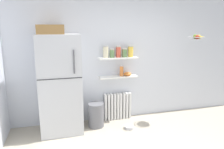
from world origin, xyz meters
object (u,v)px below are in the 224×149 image
Objects in this scene: vase at (122,71)px; storage_jar_0 at (106,52)px; refrigerator at (60,83)px; radiator at (118,106)px; storage_jar_1 at (112,53)px; storage_jar_4 at (131,51)px; storage_jar_2 at (118,52)px; storage_jar_3 at (125,53)px; shelf_bowl at (127,74)px; pet_food_bowl at (129,127)px; hanging_fruit_basket at (197,37)px; trash_bin at (96,115)px.

storage_jar_0 is at bearing 180.00° from vase.
refrigerator reaches higher than radiator.
storage_jar_1 is at bearing -0.00° from storage_jar_0.
storage_jar_4 is at bearing -6.62° from radiator.
storage_jar_2 is 0.26m from storage_jar_4.
storage_jar_3 is 1.08× the size of shelf_bowl.
storage_jar_3 reaches higher than vase.
storage_jar_2 is 1.01× the size of storage_jar_4.
storage_jar_2 is 1.49m from pet_food_bowl.
storage_jar_1 is (0.13, -0.00, -0.03)m from storage_jar_0.
hanging_fruit_basket is at bearing -12.41° from storage_jar_2.
trash_bin is at bearing -0.33° from refrigerator.
vase is at bearing 9.58° from refrigerator.
storage_jar_2 is at bearing 10.14° from refrigerator.
storage_jar_3 reaches higher than trash_bin.
hanging_fruit_basket is at bearing -12.99° from vase.
refrigerator reaches higher than storage_jar_0.
radiator is 2.14m from hanging_fruit_basket.
storage_jar_1 is 0.76× the size of storage_jar_2.
storage_jar_3 is at bearing 0.00° from storage_jar_0.
storage_jar_2 is at bearing 167.59° from hanging_fruit_basket.
hanging_fruit_basket reaches higher than shelf_bowl.
storage_jar_4 is 0.48× the size of trash_bin.
storage_jar_4 is 0.47m from shelf_bowl.
storage_jar_0 is 1.21× the size of vase.
radiator is 3.33× the size of storage_jar_1.
shelf_bowl is 0.88× the size of pet_food_bowl.
storage_jar_2 is at bearing -0.00° from storage_jar_0.
refrigerator is 3.41× the size of radiator.
refrigerator is at bearing -169.86° from storage_jar_2.
trash_bin is 0.69m from pet_food_bowl.
storage_jar_0 is at bearing -173.38° from radiator.
storage_jar_4 is (0.26, -0.03, 1.16)m from radiator.
storage_jar_1 is 0.89× the size of vase.
storage_jar_0 is 0.52m from storage_jar_4.
storage_jar_4 reaches higher than storage_jar_3.
radiator is 2.44× the size of storage_jar_0.
storage_jar_1 reaches higher than shelf_bowl.
vase is 0.41× the size of trash_bin.
pet_food_bowl is (0.35, -0.47, -1.42)m from storage_jar_0.
storage_jar_0 is 1.53m from pet_food_bowl.
vase is (1.24, 0.21, 0.10)m from refrigerator.
storage_jar_1 is 0.42m from vase.
storage_jar_0 is at bearing 39.99° from trash_bin.
storage_jar_0 is 0.39m from storage_jar_3.
shelf_bowl is 0.35× the size of trash_bin.
storage_jar_4 is 0.72× the size of hanging_fruit_basket.
shelf_bowl is at bearing -8.55° from radiator.
radiator is 3.12× the size of pet_food_bowl.
shelf_bowl is 0.52× the size of hanging_fruit_basket.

